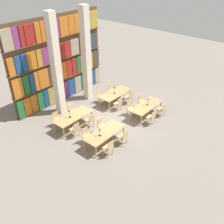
{
  "coord_description": "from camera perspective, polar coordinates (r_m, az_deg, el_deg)",
  "views": [
    {
      "loc": [
        -9.31,
        -8.02,
        8.37
      ],
      "look_at": [
        0.0,
        -0.12,
        0.65
      ],
      "focal_mm": 40.0,
      "sensor_mm": 36.0,
      "label": 1
    }
  ],
  "objects": [
    {
      "name": "ground_plane",
      "position": [
        14.87,
        -0.35,
        -1.96
      ],
      "size": [
        40.0,
        40.0,
        0.0
      ],
      "primitive_type": "plane",
      "color": "gray"
    },
    {
      "name": "bookshelf_bank",
      "position": [
        16.44,
        -11.85,
        11.15
      ],
      "size": [
        7.11,
        0.35,
        5.5
      ],
      "color": "brown",
      "rests_on": "ground_plane"
    },
    {
      "name": "pillar_left",
      "position": [
        14.73,
        -12.67,
        10.11
      ],
      "size": [
        0.45,
        0.45,
        6.0
      ],
      "color": "silver",
      "rests_on": "ground_plane"
    },
    {
      "name": "pillar_center",
      "position": [
        16.17,
        -5.92,
        12.73
      ],
      "size": [
        0.45,
        0.45,
        6.0
      ],
      "color": "silver",
      "rests_on": "ground_plane"
    },
    {
      "name": "reading_table_0",
      "position": [
        12.77,
        -1.69,
        -4.88
      ],
      "size": [
        2.31,
        0.94,
        0.72
      ],
      "color": "tan",
      "rests_on": "ground_plane"
    },
    {
      "name": "chair_0",
      "position": [
        12.16,
        -0.77,
        -8.13
      ],
      "size": [
        0.42,
        0.4,
        0.89
      ],
      "color": "tan",
      "rests_on": "ground_plane"
    },
    {
      "name": "chair_1",
      "position": [
        12.99,
        -5.83,
        -5.29
      ],
      "size": [
        0.42,
        0.4,
        0.89
      ],
      "rotation": [
        0.0,
        0.0,
        3.14
      ],
      "color": "tan",
      "rests_on": "ground_plane"
    },
    {
      "name": "chair_2",
      "position": [
        12.85,
        2.6,
        -5.6
      ],
      "size": [
        0.42,
        0.4,
        0.89
      ],
      "color": "tan",
      "rests_on": "ground_plane"
    },
    {
      "name": "chair_3",
      "position": [
        13.63,
        -2.41,
        -3.07
      ],
      "size": [
        0.42,
        0.4,
        0.89
      ],
      "rotation": [
        0.0,
        0.0,
        3.14
      ],
      "color": "tan",
      "rests_on": "ground_plane"
    },
    {
      "name": "desk_lamp_0",
      "position": [
        12.35,
        -2.83,
        -4.39
      ],
      "size": [
        0.14,
        0.14,
        0.41
      ],
      "color": "black",
      "rests_on": "reading_table_0"
    },
    {
      "name": "reading_table_1",
      "position": [
        15.13,
        7.83,
        1.29
      ],
      "size": [
        2.31,
        0.94,
        0.72
      ],
      "color": "tan",
      "rests_on": "ground_plane"
    },
    {
      "name": "chair_4",
      "position": [
        14.48,
        9.04,
        -1.16
      ],
      "size": [
        0.42,
        0.4,
        0.89
      ],
      "color": "tan",
      "rests_on": "ground_plane"
    },
    {
      "name": "chair_5",
      "position": [
        15.17,
        4.24,
        0.87
      ],
      "size": [
        0.42,
        0.4,
        0.89
      ],
      "rotation": [
        0.0,
        0.0,
        3.14
      ],
      "color": "tan",
      "rests_on": "ground_plane"
    },
    {
      "name": "chair_6",
      "position": [
        15.36,
        11.4,
        0.7
      ],
      "size": [
        0.42,
        0.4,
        0.89
      ],
      "color": "tan",
      "rests_on": "ground_plane"
    },
    {
      "name": "chair_7",
      "position": [
        16.01,
        6.76,
        2.54
      ],
      "size": [
        0.42,
        0.4,
        0.89
      ],
      "rotation": [
        0.0,
        0.0,
        3.14
      ],
      "color": "tan",
      "rests_on": "ground_plane"
    },
    {
      "name": "desk_lamp_1",
      "position": [
        14.99,
        8.21,
        2.58
      ],
      "size": [
        0.14,
        0.14,
        0.45
      ],
      "color": "black",
      "rests_on": "reading_table_1"
    },
    {
      "name": "reading_table_2",
      "position": [
        14.18,
        -8.85,
        -1.1
      ],
      "size": [
        2.31,
        0.94,
        0.72
      ],
      "color": "tan",
      "rests_on": "ground_plane"
    },
    {
      "name": "chair_8",
      "position": [
        13.49,
        -8.44,
        -3.88
      ],
      "size": [
        0.42,
        0.4,
        0.89
      ],
      "color": "tan",
      "rests_on": "ground_plane"
    },
    {
      "name": "chair_9",
      "position": [
        14.49,
        -12.48,
        -1.55
      ],
      "size": [
        0.42,
        0.4,
        0.89
      ],
      "rotation": [
        0.0,
        0.0,
        3.14
      ],
      "color": "tan",
      "rests_on": "ground_plane"
    },
    {
      "name": "chair_10",
      "position": [
        14.11,
        -5.04,
        -1.82
      ],
      "size": [
        0.42,
        0.4,
        0.89
      ],
      "color": "tan",
      "rests_on": "ground_plane"
    },
    {
      "name": "chair_11",
      "position": [
        15.07,
        -9.13,
        0.28
      ],
      "size": [
        0.42,
        0.4,
        0.89
      ],
      "rotation": [
        0.0,
        0.0,
        3.14
      ],
      "color": "tan",
      "rests_on": "ground_plane"
    },
    {
      "name": "desk_lamp_2",
      "position": [
        13.89,
        -9.69,
        -0.1
      ],
      "size": [
        0.14,
        0.14,
        0.47
      ],
      "color": "black",
      "rests_on": "reading_table_2"
    },
    {
      "name": "reading_table_3",
      "position": [
        16.36,
        0.75,
        4.15
      ],
      "size": [
        2.31,
        0.94,
        0.72
      ],
      "color": "tan",
      "rests_on": "ground_plane"
    },
    {
      "name": "chair_12",
      "position": [
        15.63,
        1.52,
        1.99
      ],
      "size": [
        0.42,
        0.4,
        0.89
      ],
      "color": "tan",
      "rests_on": "ground_plane"
    },
    {
      "name": "chair_13",
      "position": [
        16.5,
        -2.57,
        3.7
      ],
      "size": [
        0.42,
        0.4,
        0.89
      ],
      "rotation": [
        0.0,
        0.0,
        3.14
      ],
      "color": "tan",
      "rests_on": "ground_plane"
    },
    {
      "name": "chair_14",
      "position": [
        16.42,
        4.02,
        3.5
      ],
      "size": [
        0.42,
        0.4,
        0.89
      ],
      "color": "tan",
      "rests_on": "ground_plane"
    },
    {
      "name": "chair_15",
      "position": [
        17.24,
        -0.02,
        5.08
      ],
      "size": [
        0.42,
        0.4,
        0.89
      ],
      "rotation": [
        0.0,
        0.0,
        3.14
      ],
      "color": "tan",
      "rests_on": "ground_plane"
    },
    {
      "name": "desk_lamp_3",
      "position": [
        16.14,
        0.57,
        5.27
      ],
      "size": [
        0.14,
        0.14,
        0.47
      ],
      "color": "black",
      "rests_on": "reading_table_3"
    }
  ]
}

